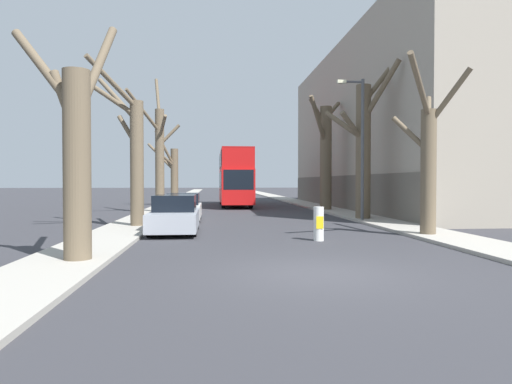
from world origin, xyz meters
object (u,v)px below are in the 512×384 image
lamp_post (360,142)px  street_tree_right_1 (363,146)px  street_tree_left_2 (159,154)px  street_tree_left_0 (76,152)px  street_tree_right_2 (325,153)px  parked_car_0 (175,215)px  traffic_bollard (319,224)px  double_decker_bus (235,175)px  street_tree_right_0 (428,160)px  street_tree_left_1 (133,150)px  parked_car_1 (184,208)px  street_tree_left_3 (172,173)px

lamp_post → street_tree_right_1: bearing=63.6°
street_tree_left_2 → lamp_post: 13.28m
street_tree_left_0 → street_tree_right_1: (11.37, 11.74, 1.17)m
street_tree_right_2 → parked_car_0: 16.36m
lamp_post → traffic_bollard: 8.75m
street_tree_left_0 → double_decker_bus: (5.30, 26.86, -0.18)m
street_tree_right_0 → traffic_bollard: bearing=-170.8°
street_tree_right_2 → traffic_bollard: size_ratio=6.74×
street_tree_left_0 → parked_car_0: size_ratio=1.43×
street_tree_left_1 → street_tree_right_2: 15.76m
street_tree_right_2 → double_decker_bus: street_tree_right_2 is taller
street_tree_left_0 → street_tree_right_0: 12.17m
street_tree_right_2 → double_decker_bus: size_ratio=0.71×
parked_car_1 → lamp_post: size_ratio=0.58×
double_decker_bus → traffic_bollard: bearing=-85.6°
street_tree_right_1 → lamp_post: bearing=-116.4°
street_tree_left_0 → traffic_bollard: size_ratio=5.44×
traffic_bollard → street_tree_right_2: bearing=75.1°
street_tree_left_1 → street_tree_left_2: (0.06, 9.48, 0.43)m
street_tree_left_1 → street_tree_right_2: bearing=43.6°
double_decker_bus → lamp_post: 17.09m
traffic_bollard → street_tree_left_3: bearing=106.3°
street_tree_right_2 → parked_car_0: size_ratio=1.77×
parked_car_0 → lamp_post: lamp_post is taller
street_tree_left_1 → street_tree_right_0: 12.28m
double_decker_bus → traffic_bollard: double_decker_bus is taller
street_tree_right_0 → parked_car_1: size_ratio=1.49×
street_tree_left_0 → parked_car_0: street_tree_left_0 is taller
street_tree_left_0 → street_tree_right_2: 22.73m
street_tree_left_2 → street_tree_right_2: bearing=6.9°
street_tree_left_1 → parked_car_0: bearing=-46.3°
street_tree_left_2 → street_tree_left_0: bearing=-89.9°
street_tree_left_1 → street_tree_right_0: bearing=-21.1°
parked_car_0 → lamp_post: bearing=24.1°
double_decker_bus → street_tree_left_1: bearing=-106.7°
street_tree_left_2 → parked_car_0: (1.93, -11.56, -3.16)m
street_tree_left_1 → lamp_post: bearing=10.0°
street_tree_left_1 → street_tree_left_2: bearing=89.6°
street_tree_left_1 → street_tree_right_2: (11.41, 10.86, 0.66)m
street_tree_right_2 → parked_car_0: street_tree_right_2 is taller
double_decker_bus → street_tree_left_0: bearing=-101.2°
street_tree_right_2 → parked_car_1: (-9.42, -7.29, -3.41)m
double_decker_bus → parked_car_1: size_ratio=2.69×
street_tree_right_0 → traffic_bollard: 4.90m
street_tree_right_2 → traffic_bollard: street_tree_right_2 is taller
street_tree_left_1 → traffic_bollard: (7.16, -5.11, -2.84)m
double_decker_bus → parked_car_1: 14.99m
street_tree_left_1 → street_tree_left_2: street_tree_left_2 is taller
street_tree_left_3 → parked_car_0: size_ratio=1.40×
parked_car_0 → street_tree_left_1: bearing=133.7°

